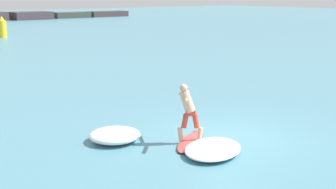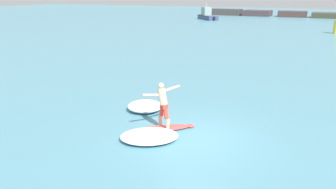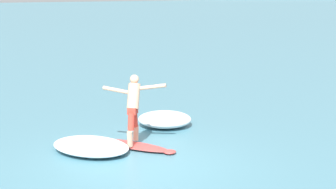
{
  "view_description": "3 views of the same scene",
  "coord_description": "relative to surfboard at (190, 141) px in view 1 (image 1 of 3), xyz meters",
  "views": [
    {
      "loc": [
        -9.44,
        -9.31,
        4.18
      ],
      "look_at": [
        -1.09,
        1.45,
        1.18
      ],
      "focal_mm": 50.0,
      "sensor_mm": 36.0,
      "label": 1
    },
    {
      "loc": [
        3.5,
        -9.7,
        4.78
      ],
      "look_at": [
        -1.77,
        1.74,
        0.82
      ],
      "focal_mm": 35.0,
      "sensor_mm": 36.0,
      "label": 2
    },
    {
      "loc": [
        10.83,
        -3.92,
        3.84
      ],
      "look_at": [
        -1.77,
        1.35,
        1.09
      ],
      "focal_mm": 60.0,
      "sensor_mm": 36.0,
      "label": 3
    }
  ],
  "objects": [
    {
      "name": "surfboard",
      "position": [
        0.0,
        0.0,
        0.0
      ],
      "size": [
        1.98,
        1.64,
        0.23
      ],
      "color": "#E14743",
      "rests_on": "ground"
    },
    {
      "name": "wave_foam_at_tail",
      "position": [
        -1.61,
        1.43,
        0.14
      ],
      "size": [
        1.7,
        1.67,
        0.37
      ],
      "color": "white",
      "rests_on": "ground"
    },
    {
      "name": "surfer",
      "position": [
        -0.1,
        0.02,
        0.99
      ],
      "size": [
        0.95,
        1.33,
        1.62
      ],
      "color": "#D7A786",
      "rests_on": "surfboard"
    },
    {
      "name": "channel_marker_buoy",
      "position": [
        6.42,
        34.51,
        0.85
      ],
      "size": [
        0.76,
        0.76,
        2.0
      ],
      "color": "yellow",
      "rests_on": "ground"
    },
    {
      "name": "wave_foam_at_nose",
      "position": [
        -0.1,
        -1.03,
        0.08
      ],
      "size": [
        2.42,
        2.23,
        0.25
      ],
      "color": "white",
      "rests_on": "ground"
    },
    {
      "name": "ground_plane",
      "position": [
        1.21,
        -0.26,
        -0.05
      ],
      "size": [
        200.0,
        200.0,
        0.0
      ],
      "primitive_type": "plane",
      "color": "teal"
    }
  ]
}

